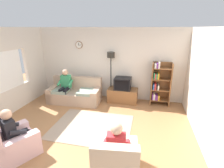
% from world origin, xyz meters
% --- Properties ---
extents(ground_plane, '(12.00, 12.00, 0.00)m').
position_xyz_m(ground_plane, '(0.00, 0.00, 0.00)').
color(ground_plane, '#9E6B42').
extents(back_wall_assembly, '(6.20, 0.17, 2.70)m').
position_xyz_m(back_wall_assembly, '(-0.00, 2.66, 1.35)').
color(back_wall_assembly, silver).
rests_on(back_wall_assembly, ground_plane).
extents(right_wall, '(0.12, 5.80, 2.70)m').
position_xyz_m(right_wall, '(2.86, 0.00, 1.35)').
color(right_wall, silver).
rests_on(right_wall, ground_plane).
extents(couch, '(1.93, 0.96, 0.90)m').
position_xyz_m(couch, '(-1.15, 1.87, 0.31)').
color(couch, tan).
rests_on(couch, ground_plane).
extents(tv_stand, '(1.10, 0.56, 0.51)m').
position_xyz_m(tv_stand, '(0.60, 2.25, 0.26)').
color(tv_stand, brown).
rests_on(tv_stand, ground_plane).
extents(tv, '(0.60, 0.49, 0.44)m').
position_xyz_m(tv, '(0.60, 2.23, 0.73)').
color(tv, black).
rests_on(tv, tv_stand).
extents(bookshelf, '(0.68, 0.36, 1.58)m').
position_xyz_m(bookshelf, '(1.90, 2.32, 0.79)').
color(bookshelf, brown).
rests_on(bookshelf, ground_plane).
extents(floor_lamp, '(0.28, 0.28, 1.85)m').
position_xyz_m(floor_lamp, '(0.13, 2.35, 1.45)').
color(floor_lamp, black).
rests_on(floor_lamp, ground_plane).
extents(armchair_near_window, '(1.13, 1.16, 0.90)m').
position_xyz_m(armchair_near_window, '(-1.27, -1.07, 0.29)').
color(armchair_near_window, beige).
rests_on(armchair_near_window, ground_plane).
extents(armchair_near_bookshelf, '(0.90, 0.97, 0.90)m').
position_xyz_m(armchair_near_bookshelf, '(1.01, -1.07, 0.29)').
color(armchair_near_bookshelf, '#BCAD99').
rests_on(armchair_near_bookshelf, ground_plane).
extents(area_rug, '(2.20, 1.70, 0.01)m').
position_xyz_m(area_rug, '(0.03, 0.37, 0.01)').
color(area_rug, gray).
rests_on(area_rug, ground_plane).
extents(person_on_couch, '(0.52, 0.55, 1.24)m').
position_xyz_m(person_on_couch, '(-1.47, 1.76, 0.70)').
color(person_on_couch, '#338C59').
rests_on(person_on_couch, ground_plane).
extents(person_in_left_armchair, '(0.61, 0.63, 1.12)m').
position_xyz_m(person_in_left_armchair, '(-1.23, -0.99, 0.60)').
color(person_in_left_armchair, black).
rests_on(person_in_left_armchair, ground_plane).
extents(person_in_right_armchair, '(0.55, 0.57, 1.12)m').
position_xyz_m(person_in_right_armchair, '(1.00, -0.98, 0.60)').
color(person_in_right_armchair, red).
rests_on(person_in_right_armchair, ground_plane).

